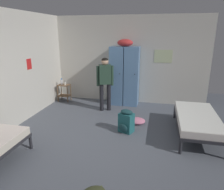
% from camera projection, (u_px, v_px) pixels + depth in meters
% --- Properties ---
extents(ground_plane, '(8.86, 8.86, 0.00)m').
position_uv_depth(ground_plane, '(109.00, 140.00, 4.57)').
color(ground_plane, '#565B66').
extents(room_backdrop, '(4.99, 5.60, 2.79)m').
position_uv_depth(room_backdrop, '(74.00, 66.00, 5.69)').
color(room_backdrop, beige).
rests_on(room_backdrop, ground_plane).
extents(locker_bank, '(0.90, 0.55, 2.07)m').
position_uv_depth(locker_bank, '(125.00, 75.00, 6.64)').
color(locker_bank, '#5B84B2').
rests_on(locker_bank, ground_plane).
extents(shelf_unit, '(0.38, 0.30, 0.57)m').
position_uv_depth(shelf_unit, '(64.00, 91.00, 7.10)').
color(shelf_unit, brown).
rests_on(shelf_unit, ground_plane).
extents(bed_right, '(0.90, 1.90, 0.49)m').
position_uv_depth(bed_right, '(197.00, 119.00, 4.72)').
color(bed_right, '#28282D').
rests_on(bed_right, ground_plane).
extents(person_traveler, '(0.47, 0.31, 1.57)m').
position_uv_depth(person_traveler, '(105.00, 79.00, 6.07)').
color(person_traveler, black).
rests_on(person_traveler, ground_plane).
extents(water_bottle, '(0.07, 0.07, 0.21)m').
position_uv_depth(water_bottle, '(62.00, 82.00, 7.04)').
color(water_bottle, white).
rests_on(water_bottle, shelf_unit).
extents(lotion_bottle, '(0.05, 0.05, 0.15)m').
position_uv_depth(lotion_bottle, '(65.00, 83.00, 6.96)').
color(lotion_bottle, white).
rests_on(lotion_bottle, shelf_unit).
extents(backpack_teal, '(0.39, 0.40, 0.55)m').
position_uv_depth(backpack_teal, '(126.00, 122.00, 4.88)').
color(backpack_teal, '#23666B').
rests_on(backpack_teal, ground_plane).
extents(clothes_pile_pink, '(0.42, 0.39, 0.13)m').
position_uv_depth(clothes_pile_pink, '(137.00, 121.00, 5.41)').
color(clothes_pile_pink, pink).
rests_on(clothes_pile_pink, ground_plane).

